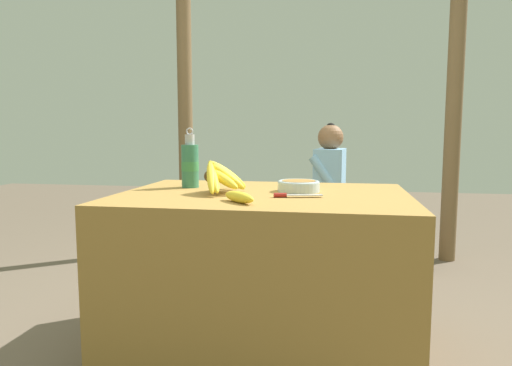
{
  "coord_description": "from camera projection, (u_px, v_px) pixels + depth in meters",
  "views": [
    {
      "loc": [
        0.32,
        -2.05,
        1.03
      ],
      "look_at": [
        -0.04,
        0.05,
        0.79
      ],
      "focal_mm": 32.0,
      "sensor_mm": 36.0,
      "label": 1
    }
  ],
  "objects": [
    {
      "name": "knife",
      "position": [
        291.0,
        195.0,
        1.95
      ],
      "size": [
        0.21,
        0.07,
        0.02
      ],
      "rotation": [
        0.0,
        0.0,
        0.21
      ],
      "color": "#BCBCC1",
      "rests_on": "market_counter"
    },
    {
      "name": "seated_vendor",
      "position": [
        323.0,
        185.0,
        3.4
      ],
      "size": [
        0.43,
        0.41,
        1.09
      ],
      "rotation": [
        0.0,
        0.0,
        3.02
      ],
      "color": "#564C60",
      "rests_on": "ground_plane"
    },
    {
      "name": "water_bottle",
      "position": [
        190.0,
        165.0,
        2.29
      ],
      "size": [
        0.09,
        0.09,
        0.3
      ],
      "color": "#337556",
      "rests_on": "market_counter"
    },
    {
      "name": "banana_bunch_green",
      "position": [
        255.0,
        199.0,
        3.52
      ],
      "size": [
        0.18,
        0.32,
        0.14
      ],
      "color": "#4C381E",
      "rests_on": "wooden_bench"
    },
    {
      "name": "support_post_near",
      "position": [
        185.0,
        106.0,
        3.92
      ],
      "size": [
        0.12,
        0.12,
        2.49
      ],
      "color": "brown",
      "rests_on": "ground_plane"
    },
    {
      "name": "ground_plane",
      "position": [
        263.0,
        348.0,
        2.18
      ],
      "size": [
        12.0,
        12.0,
        0.0
      ],
      "primitive_type": "plane",
      "color": "brown"
    },
    {
      "name": "serving_bowl",
      "position": [
        299.0,
        185.0,
        2.14
      ],
      "size": [
        0.2,
        0.2,
        0.05
      ],
      "color": "silver",
      "rests_on": "market_counter"
    },
    {
      "name": "wooden_bench",
      "position": [
        309.0,
        219.0,
        3.47
      ],
      "size": [
        1.64,
        0.32,
        0.44
      ],
      "color": "brown",
      "rests_on": "ground_plane"
    },
    {
      "name": "banana_bunch_ripe",
      "position": [
        221.0,
        176.0,
        2.09
      ],
      "size": [
        0.21,
        0.36,
        0.17
      ],
      "color": "#4C381E",
      "rests_on": "market_counter"
    },
    {
      "name": "loose_banana_front",
      "position": [
        239.0,
        197.0,
        1.81
      ],
      "size": [
        0.17,
        0.17,
        0.04
      ],
      "rotation": [
        0.0,
        0.0,
        -0.79
      ],
      "color": "yellow",
      "rests_on": "market_counter"
    },
    {
      "name": "market_counter",
      "position": [
        263.0,
        272.0,
        2.14
      ],
      "size": [
        1.31,
        0.95,
        0.75
      ],
      "color": "olive",
      "rests_on": "ground_plane"
    },
    {
      "name": "support_post_far",
      "position": [
        454.0,
        104.0,
        3.55
      ],
      "size": [
        0.12,
        0.12,
        2.49
      ],
      "color": "brown",
      "rests_on": "ground_plane"
    }
  ]
}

